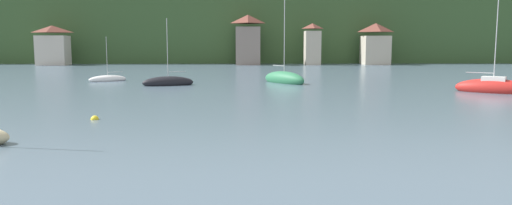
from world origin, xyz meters
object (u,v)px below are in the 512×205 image
(shore_building_central, at_px, (312,45))
(mooring_buoy_near, at_px, (95,119))
(shore_building_westcentral, at_px, (248,41))
(sailboat_far_7, at_px, (108,79))
(sailboat_far_3, at_px, (493,88))
(sailboat_far_9, at_px, (284,79))
(shore_building_west, at_px, (53,46))
(sailboat_far_4, at_px, (168,83))
(shore_building_eastcentral, at_px, (375,45))

(shore_building_central, bearing_deg, mooring_buoy_near, -108.06)
(shore_building_westcentral, distance_m, shore_building_central, 14.57)
(shore_building_westcentral, height_order, sailboat_far_7, shore_building_westcentral)
(sailboat_far_3, bearing_deg, sailboat_far_7, -165.21)
(sailboat_far_7, relative_size, sailboat_far_9, 0.56)
(shore_building_west, distance_m, shore_building_central, 58.08)
(shore_building_central, bearing_deg, shore_building_west, 179.86)
(sailboat_far_4, height_order, sailboat_far_9, sailboat_far_9)
(sailboat_far_3, bearing_deg, sailboat_far_9, -176.40)
(shore_building_central, distance_m, mooring_buoy_near, 81.50)
(shore_building_westcentral, relative_size, shore_building_eastcentral, 1.20)
(shore_building_west, xyz_separation_m, sailboat_far_9, (47.81, -48.88, -3.78))
(sailboat_far_4, relative_size, sailboat_far_7, 1.35)
(shore_building_central, distance_m, sailboat_far_9, 49.97)
(shore_building_west, distance_m, shore_building_westcentral, 43.58)
(shore_building_westcentral, distance_m, mooring_buoy_near, 79.14)
(shore_building_westcentral, height_order, mooring_buoy_near, shore_building_westcentral)
(shore_building_central, xyz_separation_m, mooring_buoy_near, (-25.23, -77.37, -4.51))
(shore_building_central, xyz_separation_m, sailboat_far_3, (10.17, -60.82, -4.02))
(shore_building_west, relative_size, sailboat_far_4, 1.05)
(sailboat_far_7, xyz_separation_m, sailboat_far_9, (23.01, -3.20, 0.21))
(shore_building_central, relative_size, sailboat_far_9, 0.85)
(shore_building_westcentral, relative_size, sailboat_far_9, 1.02)
(shore_building_westcentral, xyz_separation_m, sailboat_far_4, (-9.83, -52.80, -5.09))
(shore_building_eastcentral, xyz_separation_m, sailboat_far_3, (-4.35, -61.60, -4.06))
(shore_building_west, distance_m, sailboat_far_9, 68.48)
(shore_building_central, bearing_deg, sailboat_far_7, -126.16)
(shore_building_eastcentral, relative_size, mooring_buoy_near, 17.43)
(shore_building_west, bearing_deg, mooring_buoy_near, -67.03)
(mooring_buoy_near, bearing_deg, shore_building_west, 112.97)
(shore_building_west, relative_size, sailboat_far_9, 0.80)
(shore_building_westcentral, xyz_separation_m, sailboat_far_3, (24.69, -61.67, -4.94))
(shore_building_eastcentral, bearing_deg, sailboat_far_7, -135.90)
(sailboat_far_7, bearing_deg, sailboat_far_9, 140.68)
(shore_building_eastcentral, bearing_deg, sailboat_far_9, -116.60)
(shore_building_westcentral, bearing_deg, shore_building_west, -179.06)
(shore_building_eastcentral, relative_size, sailboat_far_7, 1.52)
(sailboat_far_9, bearing_deg, shore_building_central, 134.20)
(sailboat_far_3, bearing_deg, shore_building_eastcentral, 120.13)
(shore_building_eastcentral, distance_m, sailboat_far_7, 66.70)
(shore_building_eastcentral, bearing_deg, mooring_buoy_near, -116.96)
(shore_building_westcentral, height_order, sailboat_far_9, shore_building_westcentral)
(sailboat_far_7, height_order, mooring_buoy_near, sailboat_far_7)
(sailboat_far_4, xyz_separation_m, mooring_buoy_near, (-0.88, -25.43, -0.35))
(sailboat_far_9, bearing_deg, sailboat_far_4, -111.08)
(shore_building_central, relative_size, shore_building_eastcentral, 0.99)
(shore_building_westcentral, relative_size, mooring_buoy_near, 20.85)
(sailboat_far_9, bearing_deg, shore_building_eastcentral, 119.51)
(shore_building_eastcentral, height_order, sailboat_far_3, sailboat_far_3)
(shore_building_westcentral, distance_m, shore_building_eastcentral, 29.05)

